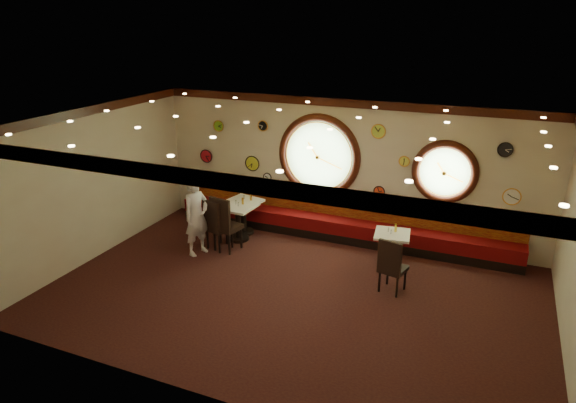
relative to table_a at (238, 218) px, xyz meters
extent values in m
cube|color=black|center=(2.10, -1.78, -0.53)|extent=(9.00, 6.00, 0.00)
cube|color=gold|center=(2.10, -1.78, 2.67)|extent=(9.00, 6.00, 0.02)
cube|color=beige|center=(2.10, 1.22, 1.07)|extent=(9.00, 0.02, 3.20)
cube|color=beige|center=(2.10, -4.78, 1.07)|extent=(9.00, 0.02, 3.20)
cube|color=beige|center=(-2.40, -1.78, 1.07)|extent=(0.02, 6.00, 3.20)
cube|color=#361209|center=(2.10, 1.17, 2.58)|extent=(9.00, 0.10, 0.18)
cube|color=#361209|center=(2.10, -4.73, 2.58)|extent=(9.00, 0.10, 0.18)
cube|color=#361209|center=(-2.35, -1.78, 2.58)|extent=(0.10, 6.00, 0.18)
cube|color=black|center=(2.10, 0.94, -0.43)|extent=(8.00, 0.55, 0.20)
cube|color=#5B070A|center=(2.10, 0.94, -0.18)|extent=(8.00, 0.55, 0.30)
cube|color=#640907|center=(2.10, 1.16, 0.22)|extent=(8.00, 0.10, 0.55)
cylinder|color=#94C375|center=(1.50, 1.21, 1.32)|extent=(1.66, 0.02, 1.66)
torus|color=#361209|center=(1.50, 1.20, 1.32)|extent=(1.98, 0.18, 1.98)
torus|color=gold|center=(1.50, 1.17, 1.32)|extent=(1.61, 0.03, 1.61)
cylinder|color=#94C375|center=(4.30, 1.21, 1.27)|extent=(1.10, 0.02, 1.10)
torus|color=#361209|center=(4.30, 1.20, 1.27)|extent=(1.38, 0.18, 1.38)
torus|color=gold|center=(4.30, 1.17, 1.27)|extent=(1.09, 0.03, 1.09)
cylinder|color=#BBDA44|center=(2.85, 1.18, 2.02)|extent=(0.30, 0.03, 0.30)
cylinder|color=yellow|center=(-0.20, 1.18, 0.97)|extent=(0.36, 0.03, 0.36)
cylinder|color=white|center=(5.65, 1.18, 0.92)|extent=(0.34, 0.03, 0.34)
cylinder|color=#EA3E1B|center=(2.95, 1.18, 0.67)|extent=(0.24, 0.03, 0.24)
cylinder|color=#72A921|center=(-1.10, 1.18, 1.82)|extent=(0.26, 0.03, 0.26)
cylinder|color=white|center=(0.20, 1.18, 0.67)|extent=(0.20, 0.03, 0.20)
cylinder|color=red|center=(-1.50, 1.18, 1.02)|extent=(0.32, 0.03, 0.32)
cylinder|color=#EBEA4E|center=(3.45, 1.18, 1.42)|extent=(0.22, 0.03, 0.22)
cylinder|color=black|center=(5.40, 1.18, 1.87)|extent=(0.28, 0.03, 0.28)
cylinder|color=black|center=(0.10, 1.18, 1.92)|extent=(0.24, 0.03, 0.24)
cylinder|color=black|center=(0.00, 0.00, -0.50)|extent=(0.48, 0.48, 0.07)
cylinder|color=black|center=(0.00, 0.00, -0.12)|extent=(0.13, 0.13, 0.76)
cube|color=white|center=(0.00, 0.00, 0.28)|extent=(0.81, 0.81, 0.05)
cylinder|color=black|center=(-0.06, 0.39, -0.50)|extent=(0.47, 0.47, 0.06)
cylinder|color=black|center=(-0.06, 0.39, -0.12)|extent=(0.13, 0.13, 0.75)
cube|color=white|center=(-0.06, 0.39, 0.27)|extent=(0.88, 0.88, 0.05)
cylinder|color=black|center=(3.54, -0.02, -0.50)|extent=(0.44, 0.44, 0.06)
cylinder|color=black|center=(3.54, -0.02, -0.15)|extent=(0.12, 0.12, 0.69)
cube|color=white|center=(3.54, -0.02, 0.21)|extent=(0.79, 0.79, 0.05)
cube|color=black|center=(0.04, -0.55, 0.00)|extent=(0.61, 0.61, 0.09)
cube|color=black|center=(0.00, -0.78, 0.39)|extent=(0.53, 0.16, 0.69)
cube|color=black|center=(-0.16, -0.56, -0.04)|extent=(0.61, 0.61, 0.08)
cube|color=black|center=(-0.23, -0.77, 0.32)|extent=(0.48, 0.21, 0.63)
cube|color=black|center=(3.77, -0.95, -0.08)|extent=(0.54, 0.54, 0.08)
cube|color=black|center=(3.73, -1.14, 0.26)|extent=(0.45, 0.16, 0.59)
cylinder|color=silver|center=(-0.08, 0.06, 0.35)|extent=(0.03, 0.03, 0.09)
cylinder|color=#B9BABE|center=(-0.09, 0.49, 0.34)|extent=(0.03, 0.03, 0.09)
cylinder|color=silver|center=(3.44, 0.03, 0.28)|extent=(0.03, 0.03, 0.09)
cylinder|color=silver|center=(0.04, -0.04, 0.36)|extent=(0.03, 0.03, 0.09)
cylinder|color=silver|center=(-0.02, 0.30, 0.34)|extent=(0.03, 0.03, 0.10)
cylinder|color=silver|center=(3.51, -0.06, 0.28)|extent=(0.03, 0.03, 0.09)
cylinder|color=gold|center=(0.07, 0.12, 0.39)|extent=(0.05, 0.05, 0.15)
cylinder|color=gold|center=(0.10, 0.48, 0.37)|extent=(0.05, 0.05, 0.17)
cylinder|color=yellow|center=(3.58, 0.09, 0.32)|extent=(0.05, 0.05, 0.17)
imported|color=white|center=(-0.46, -0.98, 0.33)|extent=(0.58, 0.72, 1.72)
camera|label=1|loc=(5.30, -9.57, 4.37)|focal=32.00mm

